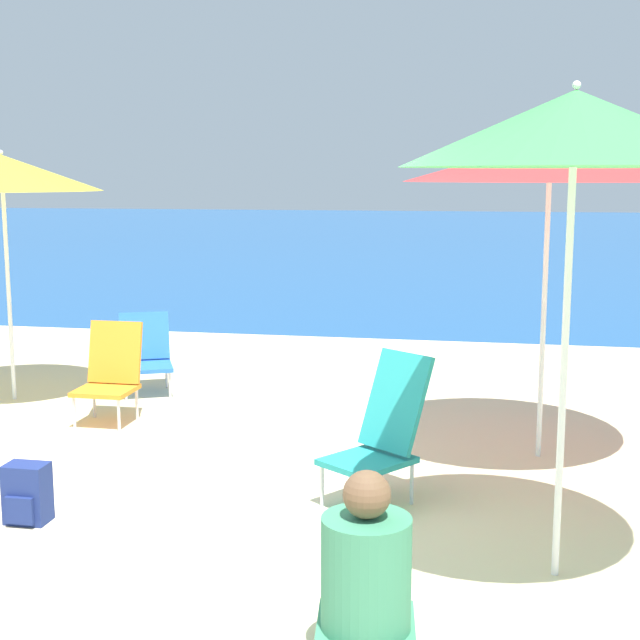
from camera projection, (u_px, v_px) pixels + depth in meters
The scene contains 10 objects.
ground_plane at pixel (157, 523), 5.13m from camera, with size 60.00×60.00×0.00m, color beige.
sea_water at pixel (438, 234), 30.40m from camera, with size 60.00×40.00×0.01m.
beach_umbrella_yellow at pixel (2, 173), 7.66m from camera, with size 1.70×1.70×2.20m.
beach_umbrella_green at pixel (575, 129), 4.12m from camera, with size 1.64×1.64×2.41m.
beach_umbrella_red at pixel (550, 161), 6.03m from camera, with size 2.00×2.00×2.26m.
beach_chair_orange at pixel (111, 371), 7.21m from camera, with size 0.44×0.50×0.80m.
beach_chair_blue at pixel (145, 353), 8.22m from camera, with size 0.66×0.72×0.72m.
beach_chair_teal at pixel (383, 429), 5.43m from camera, with size 0.70×0.74×0.90m.
person_seated_near at pixel (366, 589), 3.61m from camera, with size 0.46×0.52×0.82m.
backpack_navy at pixel (27, 494), 5.12m from camera, with size 0.24×0.19×0.35m.
Camera 1 is at (1.85, -4.61, 1.98)m, focal length 50.00 mm.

